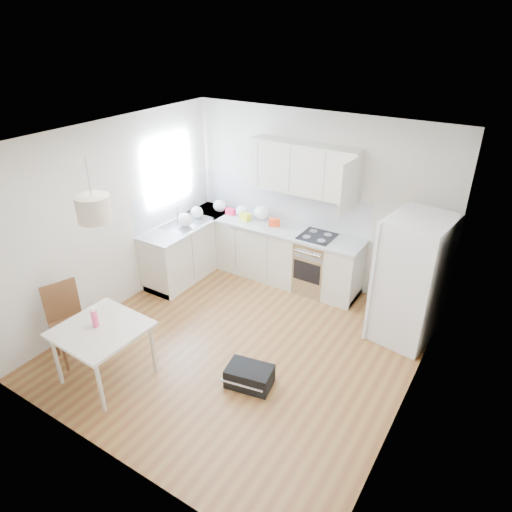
{
  "coord_description": "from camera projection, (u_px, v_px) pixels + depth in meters",
  "views": [
    {
      "loc": [
        2.71,
        -3.94,
        3.86
      ],
      "look_at": [
        -0.01,
        0.4,
        1.15
      ],
      "focal_mm": 32.0,
      "sensor_mm": 36.0,
      "label": 1
    }
  ],
  "objects": [
    {
      "name": "floor",
      "position": [
        241.0,
        345.0,
        6.03
      ],
      "size": [
        4.2,
        4.2,
        0.0
      ],
      "primitive_type": "plane",
      "color": "brown",
      "rests_on": "ground"
    },
    {
      "name": "ceiling",
      "position": [
        237.0,
        141.0,
        4.77
      ],
      "size": [
        4.2,
        4.2,
        0.0
      ],
      "primitive_type": "plane",
      "rotation": [
        3.14,
        0.0,
        0.0
      ],
      "color": "white",
      "rests_on": "wall_back"
    },
    {
      "name": "wall_back",
      "position": [
        316.0,
        201.0,
        6.97
      ],
      "size": [
        4.2,
        0.0,
        4.2
      ],
      "primitive_type": "plane",
      "rotation": [
        1.57,
        0.0,
        0.0
      ],
      "color": "beige",
      "rests_on": "floor"
    },
    {
      "name": "wall_left",
      "position": [
        115.0,
        218.0,
        6.39
      ],
      "size": [
        0.0,
        4.2,
        4.2
      ],
      "primitive_type": "plane",
      "rotation": [
        1.57,
        0.0,
        1.57
      ],
      "color": "beige",
      "rests_on": "floor"
    },
    {
      "name": "wall_right",
      "position": [
        419.0,
        309.0,
        4.41
      ],
      "size": [
        0.0,
        4.2,
        4.2
      ],
      "primitive_type": "plane",
      "rotation": [
        1.57,
        0.0,
        -1.57
      ],
      "color": "beige",
      "rests_on": "floor"
    },
    {
      "name": "window_glassblock",
      "position": [
        168.0,
        170.0,
        7.06
      ],
      "size": [
        0.02,
        1.0,
        1.0
      ],
      "primitive_type": "cube",
      "color": "#BFE0F9",
      "rests_on": "wall_left"
    },
    {
      "name": "cabinets_back",
      "position": [
        271.0,
        252.0,
        7.46
      ],
      "size": [
        3.0,
        0.6,
        0.88
      ],
      "primitive_type": "cube",
      "color": "beige",
      "rests_on": "floor"
    },
    {
      "name": "cabinets_left",
      "position": [
        190.0,
        248.0,
        7.57
      ],
      "size": [
        0.6,
        1.8,
        0.88
      ],
      "primitive_type": "cube",
      "color": "beige",
      "rests_on": "floor"
    },
    {
      "name": "counter_back",
      "position": [
        271.0,
        226.0,
        7.24
      ],
      "size": [
        3.02,
        0.64,
        0.04
      ],
      "primitive_type": "cube",
      "color": "#A8AAAD",
      "rests_on": "cabinets_back"
    },
    {
      "name": "counter_left",
      "position": [
        189.0,
        223.0,
        7.35
      ],
      "size": [
        0.64,
        1.82,
        0.04
      ],
      "primitive_type": "cube",
      "color": "#A8AAAD",
      "rests_on": "cabinets_left"
    },
    {
      "name": "backsplash_back",
      "position": [
        281.0,
        202.0,
        7.32
      ],
      "size": [
        3.0,
        0.01,
        0.58
      ],
      "primitive_type": "cube",
      "color": "white",
      "rests_on": "wall_back"
    },
    {
      "name": "backsplash_left",
      "position": [
        173.0,
        201.0,
        7.35
      ],
      "size": [
        0.01,
        1.8,
        0.58
      ],
      "primitive_type": "cube",
      "color": "white",
      "rests_on": "wall_left"
    },
    {
      "name": "upper_cabinets",
      "position": [
        304.0,
        169.0,
        6.68
      ],
      "size": [
        1.7,
        0.32,
        0.75
      ],
      "primitive_type": "cube",
      "color": "beige",
      "rests_on": "wall_back"
    },
    {
      "name": "range_oven",
      "position": [
        315.0,
        264.0,
        7.08
      ],
      "size": [
        0.5,
        0.61,
        0.88
      ],
      "primitive_type": null,
      "color": "#B0B2B4",
      "rests_on": "floor"
    },
    {
      "name": "sink",
      "position": [
        186.0,
        223.0,
        7.31
      ],
      "size": [
        0.5,
        0.8,
        0.16
      ],
      "primitive_type": null,
      "color": "#B0B2B4",
      "rests_on": "counter_left"
    },
    {
      "name": "refrigerator",
      "position": [
        413.0,
        280.0,
        5.85
      ],
      "size": [
        0.93,
        0.96,
        1.72
      ],
      "primitive_type": null,
      "rotation": [
        0.0,
        0.0,
        -0.13
      ],
      "color": "white",
      "rests_on": "floor"
    },
    {
      "name": "dining_table",
      "position": [
        101.0,
        334.0,
        5.21
      ],
      "size": [
        0.95,
        0.95,
        0.72
      ],
      "rotation": [
        0.0,
        0.0,
        -0.04
      ],
      "color": "beige",
      "rests_on": "floor"
    },
    {
      "name": "dining_chair",
      "position": [
        70.0,
        325.0,
        5.6
      ],
      "size": [
        0.54,
        0.54,
        1.0
      ],
      "primitive_type": null,
      "rotation": [
        0.0,
        0.0,
        -0.35
      ],
      "color": "#4A2516",
      "rests_on": "floor"
    },
    {
      "name": "drink_bottle",
      "position": [
        95.0,
        317.0,
        5.14
      ],
      "size": [
        0.08,
        0.08,
        0.25
      ],
      "primitive_type": "cylinder",
      "rotation": [
        0.0,
        0.0,
        0.06
      ],
      "color": "#F1436F",
      "rests_on": "dining_table"
    },
    {
      "name": "gym_bag",
      "position": [
        249.0,
        376.0,
        5.34
      ],
      "size": [
        0.58,
        0.44,
        0.24
      ],
      "primitive_type": "cube",
      "rotation": [
        0.0,
        0.0,
        0.19
      ],
      "color": "black",
      "rests_on": "floor"
    },
    {
      "name": "pendant_lamp",
      "position": [
        94.0,
        209.0,
        4.48
      ],
      "size": [
        0.38,
        0.38,
        0.26
      ],
      "primitive_type": "cylinder",
      "rotation": [
        0.0,
        0.0,
        -0.15
      ],
      "color": "beige",
      "rests_on": "ceiling"
    },
    {
      "name": "grocery_bag_a",
      "position": [
        220.0,
        206.0,
        7.69
      ],
      "size": [
        0.22,
        0.19,
        0.2
      ],
      "primitive_type": "ellipsoid",
      "color": "white",
      "rests_on": "counter_back"
    },
    {
      "name": "grocery_bag_b",
      "position": [
        242.0,
        211.0,
        7.48
      ],
      "size": [
        0.22,
        0.18,
        0.19
      ],
      "primitive_type": "ellipsoid",
      "color": "white",
      "rests_on": "counter_back"
    },
    {
      "name": "grocery_bag_c",
      "position": [
        261.0,
        213.0,
        7.37
      ],
      "size": [
        0.26,
        0.22,
        0.23
      ],
      "primitive_type": "ellipsoid",
      "color": "white",
      "rests_on": "counter_back"
    },
    {
      "name": "grocery_bag_d",
      "position": [
        197.0,
        212.0,
        7.46
      ],
      "size": [
        0.21,
        0.18,
        0.19
      ],
      "primitive_type": "ellipsoid",
      "color": "white",
      "rests_on": "counter_back"
    },
    {
      "name": "grocery_bag_e",
      "position": [
        185.0,
        220.0,
        7.15
      ],
      "size": [
        0.24,
        0.2,
        0.22
      ],
      "primitive_type": "ellipsoid",
      "color": "white",
      "rests_on": "counter_left"
    },
    {
      "name": "snack_orange",
      "position": [
        274.0,
        222.0,
        7.18
      ],
      "size": [
        0.2,
        0.16,
        0.12
      ],
      "primitive_type": "cube",
      "rotation": [
        0.0,
        0.0,
        0.41
      ],
      "color": "#F54515",
      "rests_on": "counter_back"
    },
    {
      "name": "snack_yellow",
      "position": [
        245.0,
        217.0,
        7.38
      ],
      "size": [
        0.19,
        0.14,
        0.12
      ],
      "primitive_type": "cube",
      "rotation": [
        0.0,
        0.0,
        -0.21
      ],
      "color": "yellow",
      "rests_on": "counter_back"
    },
    {
      "name": "snack_red",
      "position": [
        230.0,
        211.0,
        7.6
      ],
      "size": [
        0.16,
        0.1,
        0.11
      ],
      "primitive_type": "cube",
      "rotation": [
        0.0,
        0.0,
        -0.06
      ],
      "color": "red",
      "rests_on": "counter_back"
    }
  ]
}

